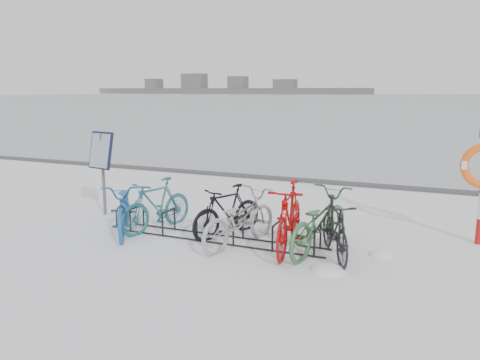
{
  "coord_description": "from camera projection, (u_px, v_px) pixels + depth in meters",
  "views": [
    {
      "loc": [
        3.49,
        -7.39,
        2.7
      ],
      "look_at": [
        0.14,
        0.6,
        1.02
      ],
      "focal_mm": 35.0,
      "sensor_mm": 36.0,
      "label": 1
    }
  ],
  "objects": [
    {
      "name": "bike_rack",
      "position": [
        220.0,
        231.0,
        8.49
      ],
      "size": [
        4.0,
        0.48,
        0.46
      ],
      "color": "black",
      "rests_on": "ground"
    },
    {
      "name": "bike_2",
      "position": [
        227.0,
        209.0,
        8.75
      ],
      "size": [
        1.11,
        1.69,
        0.99
      ],
      "primitive_type": "imported",
      "rotation": [
        0.0,
        0.0,
        -0.43
      ],
      "color": "black",
      "rests_on": "ground"
    },
    {
      "name": "bike_4",
      "position": [
        289.0,
        215.0,
        7.94
      ],
      "size": [
        0.77,
        2.04,
        1.2
      ],
      "primitive_type": "imported",
      "rotation": [
        0.0,
        0.0,
        0.11
      ],
      "color": "#A20909",
      "rests_on": "ground"
    },
    {
      "name": "quay_edge",
      "position": [
        305.0,
        180.0,
        13.86
      ],
      "size": [
        400.0,
        0.25,
        0.1
      ],
      "primitive_type": "cube",
      "color": "#3F3F42",
      "rests_on": "ground"
    },
    {
      "name": "bike_6",
      "position": [
        335.0,
        226.0,
        7.63
      ],
      "size": [
        1.14,
        1.72,
        1.01
      ],
      "primitive_type": "imported",
      "rotation": [
        0.0,
        0.0,
        0.43
      ],
      "color": "black",
      "rests_on": "ground"
    },
    {
      "name": "bike_5",
      "position": [
        319.0,
        219.0,
        7.91
      ],
      "size": [
        1.12,
        2.16,
        1.08
      ],
      "primitive_type": "imported",
      "rotation": [
        0.0,
        0.0,
        2.94
      ],
      "color": "#336A3D",
      "rests_on": "ground"
    },
    {
      "name": "bike_3",
      "position": [
        239.0,
        217.0,
        8.19
      ],
      "size": [
        1.19,
        2.04,
        1.01
      ],
      "primitive_type": "imported",
      "rotation": [
        0.0,
        0.0,
        2.86
      ],
      "color": "#95989B",
      "rests_on": "ground"
    },
    {
      "name": "ice_sheet",
      "position": [
        427.0,
        98.0,
        148.84
      ],
      "size": [
        400.0,
        298.0,
        0.02
      ],
      "primitive_type": "cube",
      "color": "#96A2A9",
      "rests_on": "ground"
    },
    {
      "name": "ground",
      "position": [
        220.0,
        240.0,
        8.53
      ],
      "size": [
        900.0,
        900.0,
        0.0
      ],
      "primitive_type": "plane",
      "color": "white",
      "rests_on": "ground"
    },
    {
      "name": "bike_1",
      "position": [
        157.0,
        203.0,
        9.09
      ],
      "size": [
        0.95,
        1.8,
        1.04
      ],
      "primitive_type": "imported",
      "rotation": [
        0.0,
        0.0,
        -0.28
      ],
      "color": "#1F5C67",
      "rests_on": "ground"
    },
    {
      "name": "bike_0",
      "position": [
        124.0,
        205.0,
        8.94
      ],
      "size": [
        1.65,
        2.04,
        1.04
      ],
      "primitive_type": "imported",
      "rotation": [
        0.0,
        0.0,
        0.57
      ],
      "color": "#1C5497",
      "rests_on": "ground"
    },
    {
      "name": "shoreline",
      "position": [
        220.0,
        89.0,
        289.7
      ],
      "size": [
        180.0,
        12.0,
        9.5
      ],
      "color": "#4A4A4A",
      "rests_on": "ground"
    },
    {
      "name": "snow_drifts",
      "position": [
        270.0,
        244.0,
        8.3
      ],
      "size": [
        5.72,
        2.07,
        0.19
      ],
      "color": "white",
      "rests_on": "ground"
    },
    {
      "name": "info_board",
      "position": [
        101.0,
        155.0,
        10.01
      ],
      "size": [
        0.64,
        0.33,
        1.82
      ],
      "rotation": [
        0.0,
        0.0,
        -0.18
      ],
      "color": "#595B5E",
      "rests_on": "ground"
    }
  ]
}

